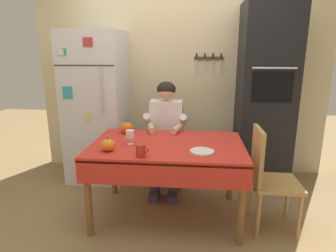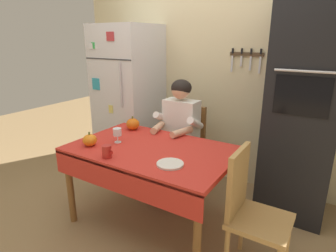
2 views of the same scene
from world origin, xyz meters
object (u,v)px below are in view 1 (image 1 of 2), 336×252
(serving_tray, at_px, (202,152))
(seated_person, at_px, (166,127))
(chair_right_side, at_px, (268,174))
(wine_glass, at_px, (130,135))
(dining_table, at_px, (167,153))
(pumpkin_medium, at_px, (108,145))
(pumpkin_large, at_px, (127,127))
(wall_oven, at_px, (265,97))
(refrigerator, at_px, (97,107))
(chair_behind_person, at_px, (167,142))
(coffee_mug, at_px, (141,150))

(serving_tray, bearing_deg, seated_person, 116.22)
(chair_right_side, relative_size, wine_glass, 6.98)
(dining_table, distance_m, pumpkin_medium, 0.55)
(pumpkin_large, distance_m, serving_tray, 0.93)
(seated_person, bearing_deg, serving_tray, -63.78)
(wall_oven, height_order, serving_tray, wall_oven)
(wall_oven, height_order, pumpkin_medium, wall_oven)
(seated_person, height_order, pumpkin_medium, seated_person)
(chair_right_side, relative_size, serving_tray, 4.56)
(seated_person, bearing_deg, wall_oven, 15.82)
(refrigerator, xyz_separation_m, chair_behind_person, (0.87, -0.09, -0.39))
(wall_oven, relative_size, seated_person, 1.69)
(wine_glass, relative_size, pumpkin_medium, 1.05)
(seated_person, distance_m, wine_glass, 0.70)
(chair_behind_person, relative_size, chair_right_side, 1.00)
(seated_person, bearing_deg, dining_table, -82.84)
(coffee_mug, height_order, wine_glass, wine_glass)
(wine_glass, distance_m, pumpkin_medium, 0.25)
(refrigerator, xyz_separation_m, coffee_mug, (0.77, -1.22, -0.11))
(chair_behind_person, bearing_deg, wall_oven, 6.59)
(dining_table, relative_size, serving_tray, 6.86)
(seated_person, relative_size, pumpkin_large, 8.82)
(coffee_mug, xyz_separation_m, serving_tray, (0.50, 0.15, -0.04))
(wall_oven, height_order, pumpkin_large, wall_oven)
(refrigerator, distance_m, wine_glass, 1.11)
(wall_oven, distance_m, coffee_mug, 1.78)
(coffee_mug, xyz_separation_m, pumpkin_medium, (-0.31, 0.11, 0.00))
(refrigerator, distance_m, seated_person, 0.93)
(wall_oven, xyz_separation_m, chair_behind_person, (-1.13, -0.13, -0.54))
(coffee_mug, distance_m, serving_tray, 0.52)
(refrigerator, bearing_deg, serving_tray, -40.32)
(dining_table, height_order, serving_tray, serving_tray)
(refrigerator, height_order, pumpkin_large, refrigerator)
(refrigerator, xyz_separation_m, pumpkin_medium, (0.47, -1.11, -0.11))
(coffee_mug, distance_m, wine_glass, 0.34)
(seated_person, bearing_deg, pumpkin_medium, -116.18)
(wine_glass, relative_size, pumpkin_large, 0.94)
(chair_behind_person, xyz_separation_m, pumpkin_large, (-0.38, -0.46, 0.29))
(chair_right_side, xyz_separation_m, pumpkin_large, (-1.36, 0.40, 0.29))
(wall_oven, xyz_separation_m, dining_table, (-1.05, -0.92, -0.39))
(dining_table, xyz_separation_m, chair_right_side, (0.90, -0.07, -0.14))
(refrigerator, xyz_separation_m, chair_right_side, (1.85, -0.96, -0.39))
(refrigerator, relative_size, seated_person, 1.45)
(refrigerator, distance_m, coffee_mug, 1.45)
(chair_behind_person, distance_m, serving_tray, 1.08)
(coffee_mug, relative_size, wine_glass, 0.78)
(wine_glass, relative_size, serving_tray, 0.65)
(wine_glass, xyz_separation_m, serving_tray, (0.65, -0.16, -0.09))
(coffee_mug, height_order, pumpkin_large, pumpkin_large)
(pumpkin_medium, bearing_deg, chair_right_side, 6.37)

